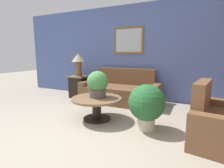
% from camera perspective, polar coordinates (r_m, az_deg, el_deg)
% --- Properties ---
extents(ground_plane, '(20.00, 20.00, 0.00)m').
position_cam_1_polar(ground_plane, '(2.73, -17.47, -18.10)').
color(ground_plane, gray).
extents(wall_back, '(7.47, 0.09, 2.60)m').
position_cam_1_polar(wall_back, '(5.05, 6.03, 10.21)').
color(wall_back, '#5166A8').
rests_on(wall_back, ground_plane).
extents(couch_main, '(2.01, 0.96, 0.87)m').
position_cam_1_polar(couch_main, '(4.64, 2.85, -2.51)').
color(couch_main, brown).
rests_on(couch_main, ground_plane).
extents(coffee_table, '(0.96, 0.96, 0.43)m').
position_cam_1_polar(coffee_table, '(3.40, -5.03, -6.38)').
color(coffee_table, black).
rests_on(coffee_table, ground_plane).
extents(side_table, '(0.51, 0.51, 0.64)m').
position_cam_1_polar(side_table, '(5.21, -10.71, -0.78)').
color(side_table, black).
rests_on(side_table, ground_plane).
extents(table_lamp, '(0.39, 0.39, 0.64)m').
position_cam_1_polar(table_lamp, '(5.13, -10.97, 7.38)').
color(table_lamp, brown).
rests_on(table_lamp, side_table).
extents(potted_plant_on_table, '(0.41, 0.41, 0.51)m').
position_cam_1_polar(potted_plant_on_table, '(3.35, -4.72, 0.08)').
color(potted_plant_on_table, '#4C4742').
rests_on(potted_plant_on_table, coffee_table).
extents(potted_plant_floor, '(0.61, 0.61, 0.77)m').
position_cam_1_polar(potted_plant_floor, '(2.96, 11.25, -6.49)').
color(potted_plant_floor, beige).
rests_on(potted_plant_floor, ground_plane).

